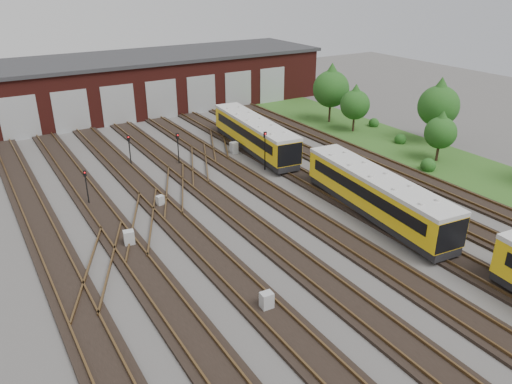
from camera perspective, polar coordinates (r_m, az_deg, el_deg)
ground at (r=30.21m, az=8.52°, el=-7.46°), size 120.00×120.00×0.00m
track_network at (r=30.45m, az=7.59°, el=-6.90°), size 30.40×70.00×0.33m
maintenance_shed at (r=63.03m, az=-15.43°, el=11.77°), size 51.00×12.50×6.35m
grass_verge at (r=49.10m, az=18.37°, el=4.20°), size 8.00×55.00×0.05m
metro_train at (r=34.80m, az=13.61°, el=-0.22°), size 3.79×45.69×2.79m
signal_mast_0 at (r=37.65m, az=-18.84°, el=0.96°), size 0.23×0.21×2.70m
signal_mast_1 at (r=44.20m, az=-14.28°, el=5.05°), size 0.27×0.26×2.85m
signal_mast_2 at (r=43.75m, az=-8.92°, el=5.35°), size 0.25×0.23×2.90m
signal_mast_3 at (r=42.07m, az=1.04°, el=5.29°), size 0.28×0.27×3.39m
relay_cabinet_0 at (r=31.80m, az=-14.29°, el=-5.19°), size 0.72×0.63×1.06m
relay_cabinet_1 at (r=36.55m, az=-10.89°, el=-1.05°), size 0.59×0.52×0.86m
relay_cabinet_2 at (r=25.48m, az=1.22°, el=-12.41°), size 0.64×0.54×1.03m
relay_cabinet_3 at (r=52.34m, az=0.58°, el=7.24°), size 0.71×0.61×1.11m
relay_cabinet_4 at (r=46.60m, az=-2.53°, el=5.07°), size 0.69×0.59×1.09m
tree_0 at (r=56.32m, az=8.60°, el=12.05°), size 3.99×3.99×6.61m
tree_1 at (r=53.44m, az=11.28°, el=10.14°), size 3.06×3.06×5.08m
tree_2 at (r=51.58m, az=20.21°, el=9.71°), size 3.93×3.93×6.52m
tree_3 at (r=46.75m, az=20.40°, el=6.76°), size 2.79×2.79×4.63m
bush_0 at (r=44.86m, az=19.11°, el=3.10°), size 1.29×1.29×1.29m
bush_1 at (r=51.38m, az=16.18°, el=5.97°), size 1.14×1.14×1.14m
bush_2 at (r=56.40m, az=13.33°, el=7.83°), size 1.11×1.11×1.11m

